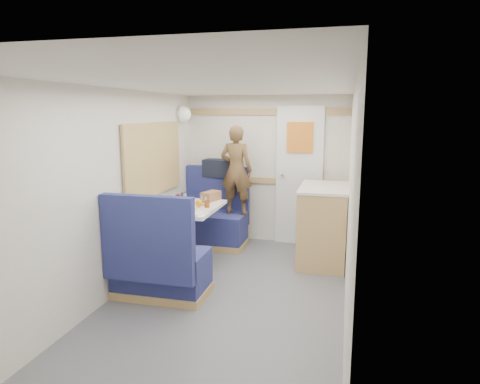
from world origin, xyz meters
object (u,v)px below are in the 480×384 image
(wine_glass, at_px, (178,198))
(bread_loaf, at_px, (211,196))
(person, at_px, (236,170))
(cheese_block, at_px, (192,208))
(salt_grinder, at_px, (184,204))
(tumbler_left, at_px, (164,208))
(bench_far, at_px, (213,223))
(beer_glass, at_px, (207,205))
(tray, at_px, (196,211))
(dinette_table, at_px, (190,219))
(galley_counter, at_px, (323,224))
(dome_light, at_px, (183,114))
(tumbler_mid, at_px, (184,197))
(duffel_bag, at_px, (222,168))
(pepper_grinder, at_px, (191,202))
(orange_fruit, at_px, (199,203))
(bench_near, at_px, (159,268))
(tumbler_right, at_px, (204,201))

(wine_glass, distance_m, bread_loaf, 0.58)
(person, bearing_deg, bread_loaf, 73.01)
(cheese_block, distance_m, salt_grinder, 0.17)
(tumbler_left, relative_size, bread_loaf, 0.46)
(bench_far, xyz_separation_m, beer_glass, (0.23, -0.92, 0.47))
(person, distance_m, tray, 1.19)
(dinette_table, distance_m, galley_counter, 1.57)
(cheese_block, height_order, wine_glass, wine_glass)
(bench_far, relative_size, cheese_block, 10.68)
(tumbler_left, xyz_separation_m, bread_loaf, (0.28, 0.75, -0.01))
(dome_light, xyz_separation_m, tumbler_mid, (0.23, -0.64, -0.97))
(salt_grinder, bearing_deg, dome_light, 110.47)
(duffel_bag, height_order, tumbler_left, duffel_bag)
(pepper_grinder, xyz_separation_m, bread_loaf, (0.12, 0.37, 0.00))
(tumbler_left, bearing_deg, person, 69.74)
(duffel_bag, distance_m, bread_loaf, 0.79)
(wine_glass, xyz_separation_m, bread_loaf, (0.20, 0.53, -0.07))
(beer_glass, bearing_deg, duffel_bag, 98.45)
(tray, height_order, beer_glass, beer_glass)
(wine_glass, bearing_deg, orange_fruit, 22.62)
(dome_light, height_order, tumbler_mid, dome_light)
(duffel_bag, relative_size, tumbler_mid, 4.37)
(dinette_table, xyz_separation_m, dome_light, (-0.39, 0.85, 1.18))
(dome_light, relative_size, salt_grinder, 2.03)
(dome_light, relative_size, pepper_grinder, 1.96)
(tumbler_mid, bearing_deg, pepper_grinder, -51.45)
(dinette_table, xyz_separation_m, tumbler_mid, (-0.16, 0.21, 0.21))
(person, relative_size, tumbler_mid, 10.32)
(bench_far, height_order, orange_fruit, bench_far)
(bench_near, xyz_separation_m, galley_counter, (1.47, 1.41, 0.17))
(duffel_bag, relative_size, cheese_block, 5.02)
(tumbler_right, height_order, beer_glass, tumbler_right)
(bread_loaf, bearing_deg, pepper_grinder, -108.69)
(person, relative_size, wine_glass, 6.93)
(orange_fruit, bearing_deg, bench_near, -99.57)
(tumbler_mid, relative_size, beer_glass, 1.23)
(dome_light, relative_size, beer_glass, 2.18)
(duffel_bag, height_order, bread_loaf, duffel_bag)
(tumbler_left, relative_size, tumbler_mid, 1.06)
(bench_near, bearing_deg, bread_loaf, 84.02)
(duffel_bag, height_order, beer_glass, duffel_bag)
(cheese_block, relative_size, pepper_grinder, 0.96)
(tray, xyz_separation_m, tumbler_right, (-0.03, 0.35, 0.04))
(galley_counter, bearing_deg, dome_light, 170.82)
(wine_glass, bearing_deg, tumbler_mid, 102.39)
(tumbler_left, relative_size, pepper_grinder, 1.17)
(duffel_bag, bearing_deg, tumbler_right, -79.86)
(orange_fruit, distance_m, salt_grinder, 0.17)
(galley_counter, xyz_separation_m, tray, (-1.30, -0.81, 0.26))
(bench_far, xyz_separation_m, tumbler_mid, (-0.16, -0.65, 0.48))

